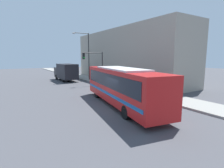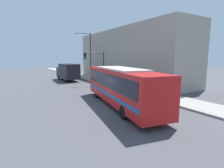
% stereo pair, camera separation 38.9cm
% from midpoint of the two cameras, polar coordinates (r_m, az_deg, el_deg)
% --- Properties ---
extents(ground_plane, '(120.00, 120.00, 0.00)m').
position_cam_midpoint_polar(ground_plane, '(14.08, 2.49, -8.07)').
color(ground_plane, '#47474C').
extents(sidewalk, '(3.22, 70.00, 0.17)m').
position_cam_midpoint_polar(sidewalk, '(34.28, -7.45, 1.99)').
color(sidewalk, gray).
rests_on(sidewalk, ground_plane).
extents(building_facade, '(6.00, 25.42, 8.61)m').
position_cam_midpoint_polar(building_facade, '(30.86, 5.17, 9.14)').
color(building_facade, '#9E9384').
rests_on(building_facade, ground_plane).
extents(city_bus, '(4.43, 11.64, 3.20)m').
position_cam_midpoint_polar(city_bus, '(14.61, 3.45, -0.07)').
color(city_bus, red).
rests_on(city_bus, ground_plane).
extents(delivery_truck, '(2.33, 6.86, 2.94)m').
position_cam_midpoint_polar(delivery_truck, '(31.55, -13.93, 4.00)').
color(delivery_truck, black).
rests_on(delivery_truck, ground_plane).
extents(fire_hydrant, '(0.24, 0.32, 0.82)m').
position_cam_midpoint_polar(fire_hydrant, '(20.10, 8.24, -1.36)').
color(fire_hydrant, red).
rests_on(fire_hydrant, sidewalk).
extents(traffic_light_pole, '(3.28, 0.35, 4.68)m').
position_cam_midpoint_polar(traffic_light_pole, '(25.94, -4.67, 7.26)').
color(traffic_light_pole, '#2D2D2D').
rests_on(traffic_light_pole, sidewalk).
extents(parking_meter, '(0.14, 0.14, 1.37)m').
position_cam_midpoint_polar(parking_meter, '(25.52, -1.28, 2.03)').
color(parking_meter, '#2D2D2D').
rests_on(parking_meter, sidewalk).
extents(street_lamp, '(3.00, 0.28, 7.97)m').
position_cam_midpoint_polar(street_lamp, '(30.86, -7.34, 10.20)').
color(street_lamp, '#2D2D2D').
rests_on(street_lamp, sidewalk).
extents(pedestrian_near_corner, '(0.34, 0.34, 1.66)m').
position_cam_midpoint_polar(pedestrian_near_corner, '(20.32, 10.35, -0.07)').
color(pedestrian_near_corner, '#23283D').
rests_on(pedestrian_near_corner, sidewalk).
extents(pedestrian_mid_block, '(0.34, 0.34, 1.72)m').
position_cam_midpoint_polar(pedestrian_mid_block, '(25.53, 1.65, 1.92)').
color(pedestrian_mid_block, slate).
rests_on(pedestrian_mid_block, sidewalk).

